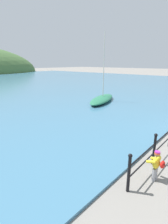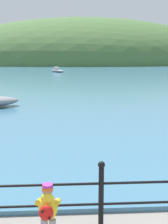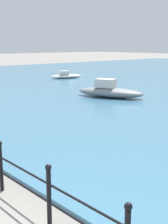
% 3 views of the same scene
% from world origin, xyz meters
% --- Properties ---
extents(child_in_coat, '(0.40, 0.54, 1.00)m').
position_xyz_m(child_in_coat, '(-4.98, 1.10, 0.61)').
color(child_in_coat, '#99999E').
rests_on(child_in_coat, ground).
extents(boat_green_fishing, '(5.27, 3.08, 6.04)m').
position_xyz_m(boat_green_fishing, '(2.85, 8.87, 0.36)').
color(boat_green_fishing, '#287551').
rests_on(boat_green_fishing, water).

